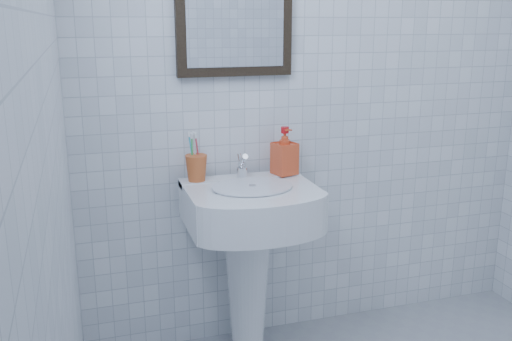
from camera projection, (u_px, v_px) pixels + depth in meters
name	position (u px, v px, depth m)	size (l,w,h in m)	color
wall_back	(318.00, 71.00, 2.57)	(2.20, 0.02, 2.50)	white
wall_left	(50.00, 134.00, 1.14)	(0.02, 2.40, 2.50)	white
washbasin	(249.00, 243.00, 2.43)	(0.53, 0.39, 0.82)	white
faucet	(242.00, 168.00, 2.44)	(0.05, 0.10, 0.12)	silver
toothbrush_cup	(196.00, 168.00, 2.40)	(0.09, 0.09, 0.11)	#C25524
soap_dispenser	(285.00, 151.00, 2.49)	(0.09, 0.10, 0.21)	red
wall_mirror	(235.00, 1.00, 2.36)	(0.50, 0.04, 0.62)	black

